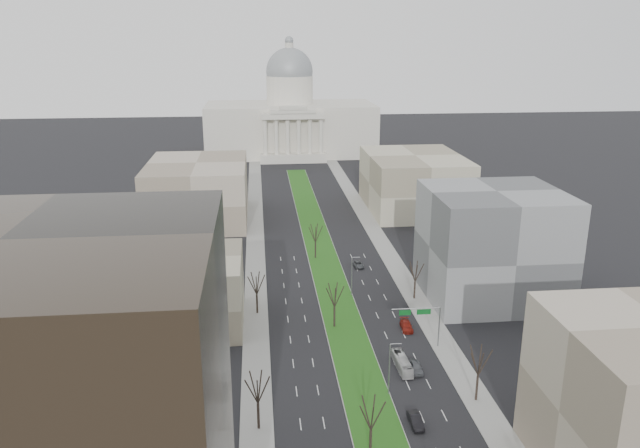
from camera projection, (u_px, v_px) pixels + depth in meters
ground at (323, 258)px, 162.04m from camera, size 600.00×600.00×0.00m
median at (323, 259)px, 161.05m from camera, size 8.00×222.03×0.20m
sidewalk_left at (256, 299)px, 136.53m from camera, size 5.00×330.00×0.15m
sidewalk_right at (412, 293)px, 139.92m from camera, size 5.00×330.00×0.15m
capitol at (290, 120)px, 299.65m from camera, size 80.00×46.00×55.00m
building_beige_left at (176, 291)px, 123.50m from camera, size 26.00×22.00×14.00m
building_grey_right at (492, 245)px, 135.19m from camera, size 28.00×26.00×24.00m
building_far_left at (198, 191)px, 194.10m from camera, size 30.00×40.00×18.00m
building_far_right at (414, 182)px, 205.63m from camera, size 30.00×40.00×18.00m
tree_left_mid at (257, 387)px, 89.81m from camera, size 5.40×5.40×9.72m
tree_left_far at (256, 283)px, 127.93m from camera, size 5.28×5.28×9.50m
tree_right_mid at (479, 360)px, 96.90m from camera, size 5.52×5.52×9.94m
tree_right_far at (415, 271)px, 135.16m from camera, size 5.04×5.04×9.07m
tree_median_a at (371, 413)px, 83.67m from camera, size 5.40×5.40×9.72m
tree_median_b at (335, 295)px, 121.74m from camera, size 5.40×5.40×9.72m
tree_median_c at (315, 233)px, 159.81m from camera, size 5.40×5.40×9.72m
streetlamp_median_b at (390, 368)px, 99.14m from camera, size 1.90×0.20×9.16m
streetlamp_median_c at (352, 276)px, 137.21m from camera, size 1.90×0.20×9.16m
mast_arm_signs at (425, 317)px, 114.01m from camera, size 9.12×0.24×8.09m
car_grey_near at (416, 367)px, 107.29m from camera, size 2.09×4.82×1.62m
car_black at (416, 420)px, 92.53m from camera, size 1.74×4.80×1.57m
car_red at (406, 326)px, 122.65m from camera, size 2.41×5.30×1.50m
car_grey_far at (358, 264)px, 155.71m from camera, size 2.74×4.99×1.33m
box_van at (402, 363)px, 107.99m from camera, size 2.21×8.18×2.26m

